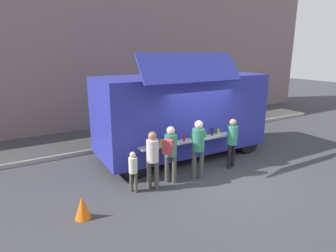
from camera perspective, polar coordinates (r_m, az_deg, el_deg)
name	(u,v)px	position (r m, az deg, el deg)	size (l,w,h in m)	color
ground_plane	(217,175)	(9.21, 9.75, -9.61)	(60.00, 60.00, 0.00)	#38383D
curb_strip	(56,151)	(11.76, -21.43, -4.59)	(28.00, 1.60, 0.15)	#9E998E
building_behind	(55,49)	(15.17, -21.57, 14.03)	(32.00, 2.40, 7.66)	slate
food_truck_main	(182,113)	(10.34, 2.76, 2.65)	(6.08, 3.07, 3.71)	#2A31A1
traffic_cone_orange	(82,208)	(7.13, -16.64, -15.25)	(0.36, 0.36, 0.55)	orange
trash_bin	(228,116)	(15.00, 11.81, 1.89)	(0.60, 0.60, 1.00)	#306238
customer_front_ordering	(198,144)	(8.58, 6.02, -3.62)	(0.37, 0.37, 1.80)	#494A45
customer_mid_with_backpack	(170,149)	(8.21, 0.44, -4.63)	(0.54, 0.52, 1.70)	#4B4940
customer_rear_waiting	(153,155)	(7.90, -3.07, -5.83)	(0.34, 0.34, 1.66)	#4A443E
customer_extra_browsing	(232,139)	(9.55, 12.61, -2.53)	(0.34, 0.34, 1.65)	black
child_near_queue	(133,168)	(7.88, -6.95, -8.33)	(0.24, 0.24, 1.16)	#4B4843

